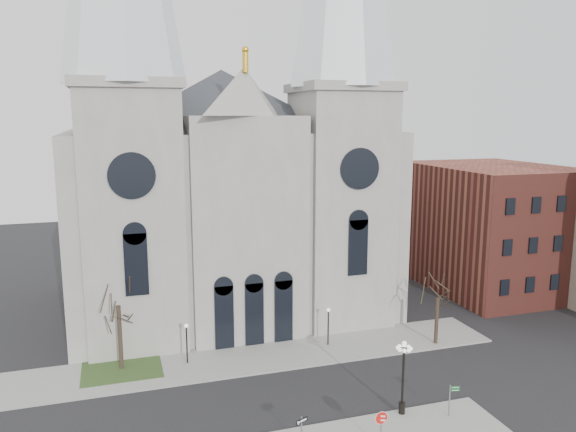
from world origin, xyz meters
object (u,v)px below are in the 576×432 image
object	(u,v)px
street_name_sign	(451,398)
stop_sign	(381,421)
one_way_sign	(302,426)
globe_lamp	(403,368)

from	to	relation	value
street_name_sign	stop_sign	bearing A→B (deg)	-149.71
one_way_sign	street_name_sign	world-z (taller)	street_name_sign
stop_sign	one_way_sign	xyz separation A→B (m)	(-4.46, 1.43, -0.33)
globe_lamp	street_name_sign	bearing A→B (deg)	-22.75
stop_sign	globe_lamp	size ratio (longest dim) A/B	0.47
globe_lamp	one_way_sign	size ratio (longest dim) A/B	2.55
globe_lamp	street_name_sign	xyz separation A→B (m)	(2.88, -1.21, -1.91)
globe_lamp	one_way_sign	world-z (taller)	globe_lamp
one_way_sign	globe_lamp	bearing A→B (deg)	-11.32
stop_sign	one_way_sign	size ratio (longest dim) A/B	1.19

